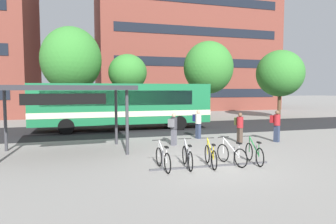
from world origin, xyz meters
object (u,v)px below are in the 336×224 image
Objects in this scene: commuter_navy_pack_2 at (198,122)px; street_tree_2 at (280,73)px; parked_bicycle_green_4 at (254,153)px; parked_bicycle_white_0 at (163,159)px; parked_bicycle_yellow_2 at (211,156)px; street_tree_3 at (128,73)px; commuter_olive_pack_3 at (240,125)px; commuter_grey_pack_1 at (173,127)px; city_bus at (124,104)px; transit_shelter at (64,90)px; parked_bicycle_white_3 at (231,155)px; commuter_red_pack_0 at (276,124)px; street_tree_0 at (208,68)px; parked_bicycle_silver_1 at (187,157)px; street_tree_1 at (71,60)px.

commuter_navy_pack_2 is 15.49m from street_tree_2.
commuter_navy_pack_2 reaches higher than parked_bicycle_green_4.
street_tree_2 reaches higher than parked_bicycle_white_0.
parked_bicycle_green_4 is (1.79, -0.05, 0.00)m from parked_bicycle_yellow_2.
street_tree_2 is 1.11× the size of street_tree_3.
commuter_olive_pack_3 is at bearing -72.85° from street_tree_3.
commuter_grey_pack_1 is (-0.06, 4.34, 0.56)m from parked_bicycle_yellow_2.
city_bus is 7.86m from transit_shelter.
parked_bicycle_white_3 is at bearing -118.56° from commuter_grey_pack_1.
street_tree_3 is (-0.33, 12.49, 3.34)m from commuter_grey_pack_1.
transit_shelter reaches higher than commuter_red_pack_0.
commuter_grey_pack_1 is 18.04m from street_tree_2.
parked_bicycle_green_4 is 6.10m from commuter_navy_pack_2.
commuter_navy_pack_2 is (3.53, -4.88, -0.82)m from city_bus.
parked_bicycle_white_0 is 1.01× the size of parked_bicycle_yellow_2.
parked_bicycle_white_0 is at bearing -119.17° from street_tree_0.
street_tree_3 is (1.20, 5.93, 2.51)m from city_bus.
city_bus is 16.41m from street_tree_2.
parked_bicycle_white_0 is 1.08× the size of commuter_olive_pack_3.
city_bus is at bearing -152.53° from street_tree_0.
commuter_olive_pack_3 reaches higher than parked_bicycle_yellow_2.
transit_shelter is at bearing 45.14° from parked_bicycle_white_3.
parked_bicycle_green_4 is (3.39, -10.95, -1.39)m from city_bus.
parked_bicycle_white_0 is 1.04× the size of commuter_navy_pack_2.
city_bus is 7.03× the size of parked_bicycle_silver_1.
city_bus is 10.93m from parked_bicycle_silver_1.
street_tree_3 is (-1.26, 16.81, 3.90)m from parked_bicycle_white_3.
parked_bicycle_silver_1 is 17.67m from street_tree_1.
parked_bicycle_white_0 is 1.02× the size of parked_bicycle_white_3.
street_tree_0 is 7.24m from street_tree_3.
parked_bicycle_white_3 is 0.26× the size of street_tree_2.
commuter_red_pack_0 is at bearing 37.21° from commuter_navy_pack_2.
street_tree_1 is (-11.78, 1.34, 0.52)m from street_tree_0.
street_tree_0 is (4.85, 15.23, 4.37)m from parked_bicycle_green_4.
parked_bicycle_white_3 is (0.86, 0.02, 0.00)m from parked_bicycle_yellow_2.
commuter_grey_pack_1 is (-0.92, 4.32, 0.56)m from parked_bicycle_white_3.
street_tree_1 is (-3.34, 16.45, 4.89)m from parked_bicycle_white_0.
commuter_olive_pack_3 is at bearing -44.83° from parked_bicycle_white_3.
commuter_red_pack_0 is at bearing -49.97° from street_tree_1.
commuter_red_pack_0 reaches higher than parked_bicycle_white_3.
city_bus is at bearing -101.47° from street_tree_3.
commuter_red_pack_0 is at bearing -52.10° from parked_bicycle_silver_1.
street_tree_1 reaches higher than street_tree_2.
commuter_olive_pack_3 is (3.53, 4.11, 0.53)m from parked_bicycle_yellow_2.
commuter_olive_pack_3 is (1.74, 4.16, 0.53)m from parked_bicycle_green_4.
parked_bicycle_yellow_2 and parked_bicycle_green_4 have the same top height.
street_tree_3 reaches higher than parked_bicycle_yellow_2.
street_tree_0 is at bearing 17.63° from commuter_grey_pack_1.
commuter_navy_pack_2 reaches higher than parked_bicycle_white_3.
parked_bicycle_yellow_2 is 0.21× the size of street_tree_1.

